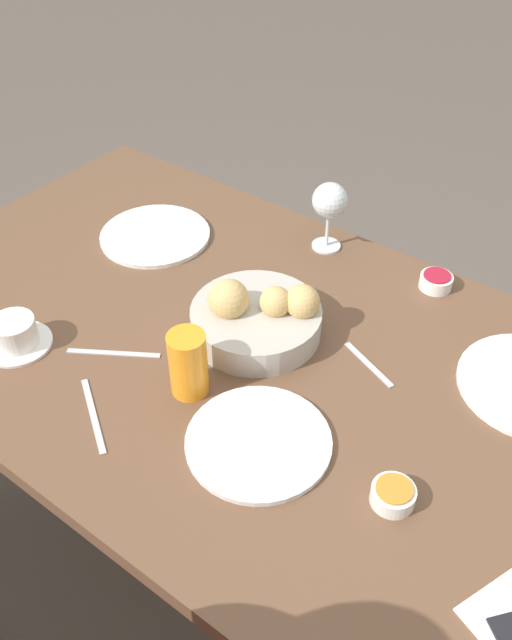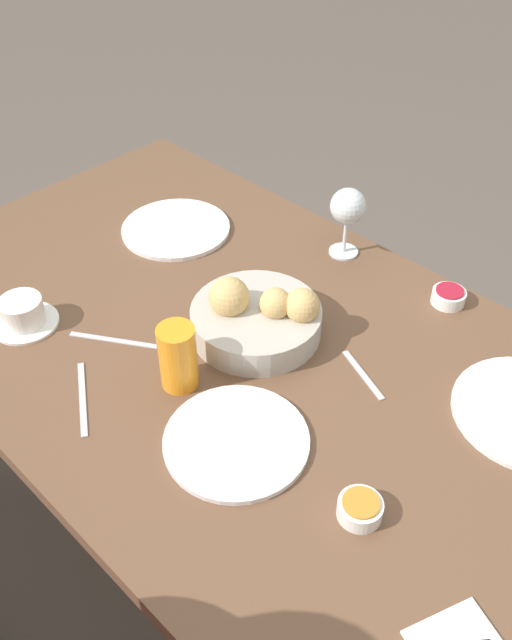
{
  "view_description": "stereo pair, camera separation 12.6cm",
  "coord_description": "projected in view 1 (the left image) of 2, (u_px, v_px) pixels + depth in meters",
  "views": [
    {
      "loc": [
        -0.57,
        0.72,
        1.57
      ],
      "look_at": [
        0.01,
        -0.04,
        0.74
      ],
      "focal_mm": 38.0,
      "sensor_mm": 36.0,
      "label": 1
    },
    {
      "loc": [
        -0.66,
        0.64,
        1.57
      ],
      "look_at": [
        0.01,
        -0.04,
        0.74
      ],
      "focal_mm": 38.0,
      "sensor_mm": 36.0,
      "label": 2
    }
  ],
  "objects": [
    {
      "name": "fork_silver",
      "position": [
        114.0,
        353.0,
        1.24
      ],
      "size": [
        0.15,
        0.1,
        0.0
      ],
      "color": "#B7B7BC",
      "rests_on": "dining_table"
    },
    {
      "name": "jam_bowl_berry",
      "position": [
        436.0,
        281.0,
        1.38
      ],
      "size": [
        0.07,
        0.07,
        0.03
      ],
      "color": "white",
      "rests_on": "dining_table"
    },
    {
      "name": "bread_basket",
      "position": [
        257.0,
        317.0,
        1.26
      ],
      "size": [
        0.25,
        0.25,
        0.12
      ],
      "color": "#B2ADA3",
      "rests_on": "dining_table"
    },
    {
      "name": "knife_silver",
      "position": [
        93.0,
        415.0,
        1.13
      ],
      "size": [
        0.15,
        0.1,
        0.0
      ],
      "color": "#B7B7BC",
      "rests_on": "dining_table"
    },
    {
      "name": "wine_glass",
      "position": [
        330.0,
        203.0,
        1.43
      ],
      "size": [
        0.08,
        0.08,
        0.16
      ],
      "color": "silver",
      "rests_on": "dining_table"
    },
    {
      "name": "jam_bowl_honey",
      "position": [
        393.0,
        495.0,
        0.99
      ],
      "size": [
        0.07,
        0.07,
        0.03
      ],
      "color": "white",
      "rests_on": "dining_table"
    },
    {
      "name": "juice_glass",
      "position": [
        188.0,
        364.0,
        1.13
      ],
      "size": [
        0.07,
        0.07,
        0.12
      ],
      "color": "orange",
      "rests_on": "dining_table"
    },
    {
      "name": "plate_near_right",
      "position": [
        155.0,
        235.0,
        1.52
      ],
      "size": [
        0.25,
        0.25,
        0.01
      ],
      "color": "white",
      "rests_on": "dining_table"
    },
    {
      "name": "coffee_cup",
      "position": [
        15.0,
        334.0,
        1.24
      ],
      "size": [
        0.13,
        0.13,
        0.06
      ],
      "color": "white",
      "rests_on": "dining_table"
    },
    {
      "name": "spoon_coffee",
      "position": [
        369.0,
        364.0,
        1.22
      ],
      "size": [
        0.12,
        0.06,
        0.0
      ],
      "color": "#B7B7BC",
      "rests_on": "dining_table"
    },
    {
      "name": "dining_table",
      "position": [
        245.0,
        378.0,
        1.31
      ],
      "size": [
        1.52,
        0.88,
        0.71
      ],
      "color": "brown",
      "rests_on": "ground_plane"
    },
    {
      "name": "plate_far_center",
      "position": [
        258.0,
        442.0,
        1.08
      ],
      "size": [
        0.24,
        0.24,
        0.01
      ],
      "color": "white",
      "rests_on": "dining_table"
    },
    {
      "name": "ground_plane",
      "position": [
        248.0,
        549.0,
        1.73
      ],
      "size": [
        10.0,
        10.0,
        0.0
      ],
      "primitive_type": "plane",
      "color": "#564C44"
    }
  ]
}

